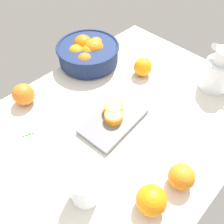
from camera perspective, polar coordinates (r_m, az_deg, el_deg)
ground_plane at (r=84.68cm, az=-1.22°, el=-4.56°), size 122.88×80.35×3.00cm
fruit_bowl at (r=107.99cm, az=-5.93°, el=14.47°), size 28.10×28.10×11.73cm
juice_pitcher at (r=102.70cm, az=24.57°, el=8.44°), size 11.74×16.21×18.42cm
second_glass at (r=67.45cm, az=-6.91°, el=-18.17°), size 8.59×8.59×11.22cm
cutting_board at (r=84.28cm, az=0.25°, el=-2.17°), size 25.51×16.13×1.87cm
orange_half_0 at (r=84.66cm, az=0.25°, el=0.91°), size 6.94×6.94×3.43cm
orange_half_1 at (r=82.02cm, az=0.61°, el=-1.36°), size 6.54×6.54×3.20cm
loose_orange_0 at (r=94.93cm, az=-21.02°, el=4.06°), size 8.43×8.43×8.43cm
loose_orange_1 at (r=102.30cm, az=7.62°, el=10.95°), size 7.97×7.97×7.97cm
loose_orange_2 at (r=72.41cm, az=16.80°, el=-15.06°), size 7.82×7.82×7.82cm
loose_orange_3 at (r=67.38cm, az=9.69°, el=-20.70°), size 8.64×8.64×8.64cm
herb_sprig_0 at (r=86.67cm, az=-20.05°, el=-5.21°), size 5.04×2.12×0.93cm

